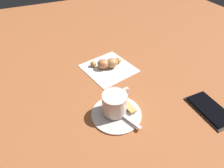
% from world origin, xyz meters
% --- Properties ---
extents(ground_plane, '(1.80, 1.80, 0.00)m').
position_xyz_m(ground_plane, '(0.00, 0.00, 0.00)').
color(ground_plane, '#A45931').
extents(saucer, '(0.14, 0.14, 0.01)m').
position_xyz_m(saucer, '(0.11, -0.05, 0.00)').
color(saucer, silver).
rests_on(saucer, ground).
extents(espresso_cup, '(0.07, 0.09, 0.06)m').
position_xyz_m(espresso_cup, '(0.10, -0.05, 0.04)').
color(espresso_cup, silver).
rests_on(espresso_cup, saucer).
extents(teaspoon, '(0.12, 0.06, 0.01)m').
position_xyz_m(teaspoon, '(0.10, -0.05, 0.01)').
color(teaspoon, silver).
rests_on(teaspoon, saucer).
extents(sugar_packet, '(0.07, 0.03, 0.01)m').
position_xyz_m(sugar_packet, '(0.09, -0.01, 0.01)').
color(sugar_packet, tan).
rests_on(sugar_packet, saucer).
extents(napkin, '(0.20, 0.19, 0.00)m').
position_xyz_m(napkin, '(-0.10, 0.02, 0.00)').
color(napkin, white).
rests_on(napkin, ground).
extents(croissant, '(0.07, 0.12, 0.03)m').
position_xyz_m(croissant, '(-0.10, 0.01, 0.02)').
color(croissant, '#CD8B4A').
rests_on(croissant, napkin).
extents(cell_phone, '(0.13, 0.07, 0.01)m').
position_xyz_m(cell_phone, '(0.20, 0.20, 0.00)').
color(cell_phone, black).
rests_on(cell_phone, ground).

